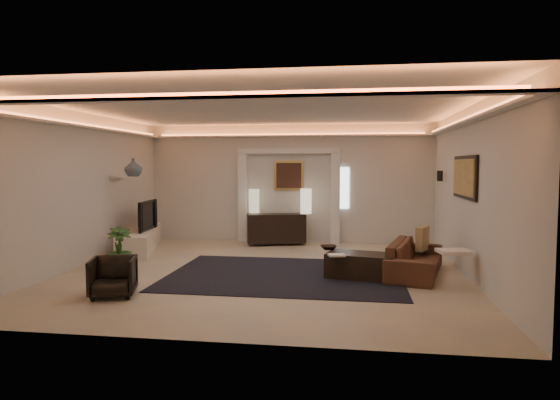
# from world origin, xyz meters

# --- Properties ---
(floor) EXTENTS (7.00, 7.00, 0.00)m
(floor) POSITION_xyz_m (0.00, 0.00, 0.00)
(floor) COLOR #C7B586
(floor) RESTS_ON ground
(ceiling) EXTENTS (7.00, 7.00, 0.00)m
(ceiling) POSITION_xyz_m (0.00, 0.00, 2.90)
(ceiling) COLOR white
(ceiling) RESTS_ON ground
(wall_back) EXTENTS (7.00, 0.00, 7.00)m
(wall_back) POSITION_xyz_m (0.00, 3.50, 1.45)
(wall_back) COLOR beige
(wall_back) RESTS_ON ground
(wall_front) EXTENTS (7.00, 0.00, 7.00)m
(wall_front) POSITION_xyz_m (0.00, -3.50, 1.45)
(wall_front) COLOR beige
(wall_front) RESTS_ON ground
(wall_left) EXTENTS (0.00, 7.00, 7.00)m
(wall_left) POSITION_xyz_m (-3.50, 0.00, 1.45)
(wall_left) COLOR beige
(wall_left) RESTS_ON ground
(wall_right) EXTENTS (0.00, 7.00, 7.00)m
(wall_right) POSITION_xyz_m (3.50, 0.00, 1.45)
(wall_right) COLOR beige
(wall_right) RESTS_ON ground
(cove_soffit) EXTENTS (7.00, 7.00, 0.04)m
(cove_soffit) POSITION_xyz_m (0.00, 0.00, 2.62)
(cove_soffit) COLOR silver
(cove_soffit) RESTS_ON ceiling
(daylight_slit) EXTENTS (0.25, 0.03, 1.00)m
(daylight_slit) POSITION_xyz_m (1.35, 3.48, 1.35)
(daylight_slit) COLOR white
(daylight_slit) RESTS_ON wall_back
(area_rug) EXTENTS (4.00, 3.00, 0.01)m
(area_rug) POSITION_xyz_m (0.40, -0.20, 0.01)
(area_rug) COLOR black
(area_rug) RESTS_ON ground
(pilaster_left) EXTENTS (0.22, 0.20, 2.20)m
(pilaster_left) POSITION_xyz_m (-1.15, 3.40, 1.10)
(pilaster_left) COLOR silver
(pilaster_left) RESTS_ON ground
(pilaster_right) EXTENTS (0.22, 0.20, 2.20)m
(pilaster_right) POSITION_xyz_m (1.15, 3.40, 1.10)
(pilaster_right) COLOR silver
(pilaster_right) RESTS_ON ground
(alcove_header) EXTENTS (2.52, 0.20, 0.12)m
(alcove_header) POSITION_xyz_m (0.00, 3.40, 2.25)
(alcove_header) COLOR silver
(alcove_header) RESTS_ON wall_back
(painting_frame) EXTENTS (0.74, 0.04, 0.74)m
(painting_frame) POSITION_xyz_m (0.00, 3.47, 1.65)
(painting_frame) COLOR tan
(painting_frame) RESTS_ON wall_back
(painting_canvas) EXTENTS (0.62, 0.02, 0.62)m
(painting_canvas) POSITION_xyz_m (0.00, 3.44, 1.65)
(painting_canvas) COLOR #4C2D1E
(painting_canvas) RESTS_ON wall_back
(art_panel_frame) EXTENTS (0.04, 1.64, 0.74)m
(art_panel_frame) POSITION_xyz_m (3.47, 0.30, 1.70)
(art_panel_frame) COLOR black
(art_panel_frame) RESTS_ON wall_right
(art_panel_gold) EXTENTS (0.02, 1.50, 0.62)m
(art_panel_gold) POSITION_xyz_m (3.44, 0.30, 1.70)
(art_panel_gold) COLOR tan
(art_panel_gold) RESTS_ON wall_right
(wall_sconce) EXTENTS (0.12, 0.12, 0.22)m
(wall_sconce) POSITION_xyz_m (3.38, 2.20, 1.68)
(wall_sconce) COLOR black
(wall_sconce) RESTS_ON wall_right
(wall_niche) EXTENTS (0.10, 0.55, 0.04)m
(wall_niche) POSITION_xyz_m (-3.44, 1.40, 1.65)
(wall_niche) COLOR silver
(wall_niche) RESTS_ON wall_left
(console) EXTENTS (1.45, 0.79, 0.69)m
(console) POSITION_xyz_m (-0.23, 2.94, 0.40)
(console) COLOR black
(console) RESTS_ON ground
(lamp_left) EXTENTS (0.32, 0.32, 0.57)m
(lamp_left) POSITION_xyz_m (-0.82, 3.16, 1.09)
(lamp_left) COLOR beige
(lamp_left) RESTS_ON console
(lamp_right) EXTENTS (0.32, 0.32, 0.59)m
(lamp_right) POSITION_xyz_m (0.46, 3.16, 1.09)
(lamp_right) COLOR #FFE7C2
(lamp_right) RESTS_ON console
(media_ledge) EXTENTS (1.33, 2.65, 0.48)m
(media_ledge) POSITION_xyz_m (-3.15, 1.78, 0.23)
(media_ledge) COLOR beige
(media_ledge) RESTS_ON ground
(tv) EXTENTS (1.15, 0.26, 0.66)m
(tv) POSITION_xyz_m (-3.04, 1.71, 0.78)
(tv) COLOR black
(tv) RESTS_ON media_ledge
(figurine) EXTENTS (0.15, 0.15, 0.37)m
(figurine) POSITION_xyz_m (-3.15, 2.46, 0.64)
(figurine) COLOR #452F16
(figurine) RESTS_ON media_ledge
(ginger_jar) EXTENTS (0.40, 0.40, 0.37)m
(ginger_jar) POSITION_xyz_m (-2.97, 1.14, 1.86)
(ginger_jar) COLOR slate
(ginger_jar) RESTS_ON wall_niche
(plant) EXTENTS (0.61, 0.61, 0.78)m
(plant) POSITION_xyz_m (-2.66, -0.18, 0.39)
(plant) COLOR #294C1E
(plant) RESTS_ON ground
(sofa) EXTENTS (2.12, 1.23, 0.58)m
(sofa) POSITION_xyz_m (2.64, 0.16, 0.29)
(sofa) COLOR #3C241C
(sofa) RESTS_ON ground
(throw_blanket) EXTENTS (0.56, 0.48, 0.05)m
(throw_blanket) POSITION_xyz_m (3.15, -0.56, 0.55)
(throw_blanket) COLOR white
(throw_blanket) RESTS_ON sofa
(throw_pillow) EXTENTS (0.30, 0.46, 0.44)m
(throw_pillow) POSITION_xyz_m (2.85, 0.77, 0.55)
(throw_pillow) COLOR #A08855
(throw_pillow) RESTS_ON sofa
(coffee_table) EXTENTS (1.25, 0.86, 0.43)m
(coffee_table) POSITION_xyz_m (1.71, -0.22, 0.20)
(coffee_table) COLOR black
(coffee_table) RESTS_ON ground
(bowl) EXTENTS (0.36, 0.36, 0.07)m
(bowl) POSITION_xyz_m (1.14, 0.09, 0.45)
(bowl) COLOR black
(bowl) RESTS_ON coffee_table
(magazine) EXTENTS (0.31, 0.25, 0.03)m
(magazine) POSITION_xyz_m (1.31, -0.53, 0.42)
(magazine) COLOR white
(magazine) RESTS_ON coffee_table
(armchair) EXTENTS (0.78, 0.79, 0.58)m
(armchair) POSITION_xyz_m (-1.88, -1.93, 0.29)
(armchair) COLOR black
(armchair) RESTS_ON ground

